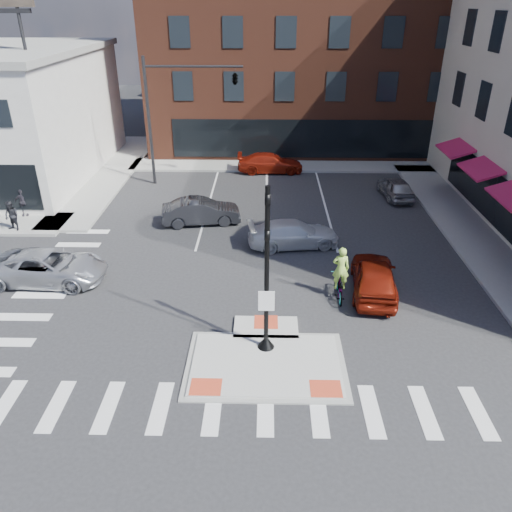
{
  "coord_description": "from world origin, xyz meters",
  "views": [
    {
      "loc": [
        -0.05,
        -13.77,
        11.1
      ],
      "look_at": [
        -0.42,
        3.72,
        2.0
      ],
      "focal_mm": 35.0,
      "sensor_mm": 36.0,
      "label": 1
    }
  ],
  "objects_px": {
    "red_sedan": "(374,277)",
    "white_pickup": "(293,234)",
    "bg_car_silver": "(396,188)",
    "bg_car_red": "(270,163)",
    "pedestrian_a": "(12,216)",
    "silver_suv": "(48,267)",
    "pedestrian_b": "(23,202)",
    "cyclist": "(340,281)",
    "bg_car_dark": "(201,211)"
  },
  "relations": [
    {
      "from": "red_sedan",
      "to": "pedestrian_a",
      "type": "distance_m",
      "value": 18.69
    },
    {
      "from": "bg_car_silver",
      "to": "pedestrian_b",
      "type": "relative_size",
      "value": 2.38
    },
    {
      "from": "bg_car_red",
      "to": "cyclist",
      "type": "xyz_separation_m",
      "value": [
        2.78,
        -16.72,
        0.11
      ]
    },
    {
      "from": "bg_car_silver",
      "to": "cyclist",
      "type": "distance_m",
      "value": 12.82
    },
    {
      "from": "white_pickup",
      "to": "bg_car_dark",
      "type": "distance_m",
      "value": 5.61
    },
    {
      "from": "bg_car_silver",
      "to": "pedestrian_a",
      "type": "height_order",
      "value": "pedestrian_a"
    },
    {
      "from": "cyclist",
      "to": "white_pickup",
      "type": "bearing_deg",
      "value": -69.74
    },
    {
      "from": "bg_car_red",
      "to": "pedestrian_b",
      "type": "relative_size",
      "value": 2.94
    },
    {
      "from": "cyclist",
      "to": "bg_car_silver",
      "type": "bearing_deg",
      "value": -111.5
    },
    {
      "from": "silver_suv",
      "to": "cyclist",
      "type": "height_order",
      "value": "cyclist"
    },
    {
      "from": "bg_car_silver",
      "to": "bg_car_red",
      "type": "distance_m",
      "value": 9.18
    },
    {
      "from": "white_pickup",
      "to": "bg_car_dark",
      "type": "xyz_separation_m",
      "value": [
        -4.92,
        2.69,
        0.04
      ]
    },
    {
      "from": "pedestrian_b",
      "to": "bg_car_red",
      "type": "bearing_deg",
      "value": 20.53
    },
    {
      "from": "bg_car_silver",
      "to": "pedestrian_a",
      "type": "distance_m",
      "value": 22.05
    },
    {
      "from": "bg_car_dark",
      "to": "cyclist",
      "type": "bearing_deg",
      "value": -147.96
    },
    {
      "from": "bg_car_dark",
      "to": "bg_car_silver",
      "type": "distance_m",
      "value": 12.33
    },
    {
      "from": "white_pickup",
      "to": "bg_car_red",
      "type": "bearing_deg",
      "value": -3.45
    },
    {
      "from": "red_sedan",
      "to": "white_pickup",
      "type": "relative_size",
      "value": 0.98
    },
    {
      "from": "pedestrian_a",
      "to": "pedestrian_b",
      "type": "bearing_deg",
      "value": 117.43
    },
    {
      "from": "bg_car_dark",
      "to": "pedestrian_b",
      "type": "xyz_separation_m",
      "value": [
        -10.04,
        0.56,
        0.23
      ]
    },
    {
      "from": "bg_car_dark",
      "to": "bg_car_red",
      "type": "bearing_deg",
      "value": -31.62
    },
    {
      "from": "silver_suv",
      "to": "cyclist",
      "type": "xyz_separation_m",
      "value": [
        12.5,
        -1.1,
        0.08
      ]
    },
    {
      "from": "white_pickup",
      "to": "bg_car_dark",
      "type": "relative_size",
      "value": 1.06
    },
    {
      "from": "bg_car_red",
      "to": "pedestrian_a",
      "type": "relative_size",
      "value": 2.88
    },
    {
      "from": "silver_suv",
      "to": "pedestrian_b",
      "type": "xyz_separation_m",
      "value": [
        -4.13,
        7.0,
        0.23
      ]
    },
    {
      "from": "cyclist",
      "to": "red_sedan",
      "type": "bearing_deg",
      "value": -161.32
    },
    {
      "from": "bg_car_dark",
      "to": "pedestrian_a",
      "type": "bearing_deg",
      "value": 89.32
    },
    {
      "from": "red_sedan",
      "to": "bg_car_red",
      "type": "relative_size",
      "value": 0.96
    },
    {
      "from": "pedestrian_a",
      "to": "bg_car_red",
      "type": "bearing_deg",
      "value": 56.86
    },
    {
      "from": "pedestrian_a",
      "to": "pedestrian_b",
      "type": "height_order",
      "value": "pedestrian_a"
    },
    {
      "from": "silver_suv",
      "to": "bg_car_silver",
      "type": "height_order",
      "value": "silver_suv"
    },
    {
      "from": "red_sedan",
      "to": "cyclist",
      "type": "distance_m",
      "value": 1.57
    },
    {
      "from": "bg_car_silver",
      "to": "silver_suv",
      "type": "bearing_deg",
      "value": 25.77
    },
    {
      "from": "red_sedan",
      "to": "cyclist",
      "type": "bearing_deg",
      "value": 24.28
    },
    {
      "from": "bg_car_dark",
      "to": "cyclist",
      "type": "distance_m",
      "value": 10.01
    },
    {
      "from": "cyclist",
      "to": "pedestrian_a",
      "type": "bearing_deg",
      "value": -19.16
    },
    {
      "from": "bg_car_dark",
      "to": "cyclist",
      "type": "height_order",
      "value": "cyclist"
    },
    {
      "from": "silver_suv",
      "to": "pedestrian_a",
      "type": "relative_size",
      "value": 3.17
    },
    {
      "from": "white_pickup",
      "to": "red_sedan",
      "type": "bearing_deg",
      "value": -152.94
    },
    {
      "from": "pedestrian_b",
      "to": "bg_car_dark",
      "type": "bearing_deg",
      "value": -14.58
    },
    {
      "from": "pedestrian_a",
      "to": "silver_suv",
      "type": "bearing_deg",
      "value": -33.87
    },
    {
      "from": "bg_car_red",
      "to": "pedestrian_a",
      "type": "bearing_deg",
      "value": 126.06
    },
    {
      "from": "silver_suv",
      "to": "bg_car_dark",
      "type": "bearing_deg",
      "value": -40.15
    },
    {
      "from": "bg_car_dark",
      "to": "cyclist",
      "type": "xyz_separation_m",
      "value": [
        6.59,
        -7.54,
        0.08
      ]
    },
    {
      "from": "bg_car_silver",
      "to": "red_sedan",
      "type": "bearing_deg",
      "value": 67.23
    },
    {
      "from": "white_pickup",
      "to": "cyclist",
      "type": "height_order",
      "value": "cyclist"
    },
    {
      "from": "silver_suv",
      "to": "pedestrian_a",
      "type": "bearing_deg",
      "value": 39.79
    },
    {
      "from": "silver_suv",
      "to": "white_pickup",
      "type": "bearing_deg",
      "value": -68.52
    },
    {
      "from": "silver_suv",
      "to": "white_pickup",
      "type": "xyz_separation_m",
      "value": [
        10.84,
        3.75,
        -0.05
      ]
    },
    {
      "from": "bg_car_silver",
      "to": "pedestrian_b",
      "type": "height_order",
      "value": "pedestrian_b"
    }
  ]
}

